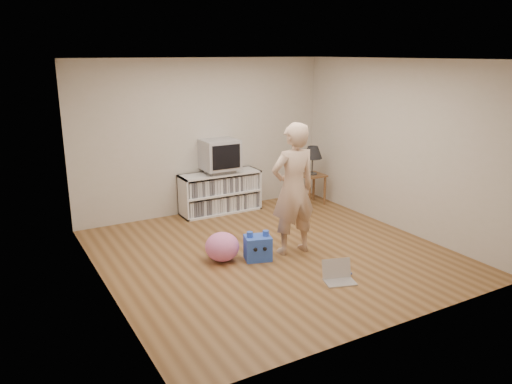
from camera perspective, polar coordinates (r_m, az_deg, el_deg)
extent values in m
plane|color=brown|center=(6.97, 1.85, -6.96)|extent=(4.50, 4.50, 0.00)
cube|color=beige|center=(8.54, -5.98, 6.30)|extent=(4.50, 0.02, 2.60)
cube|color=beige|center=(4.86, 15.90, -1.45)|extent=(4.50, 0.02, 2.60)
cube|color=beige|center=(5.76, -17.52, 1.06)|extent=(0.02, 4.50, 2.60)
cube|color=beige|center=(7.97, 15.96, 5.10)|extent=(0.02, 4.50, 2.60)
cube|color=white|center=(6.43, 2.06, 14.95)|extent=(4.50, 4.50, 0.01)
cube|color=white|center=(8.80, -4.70, 0.28)|extent=(1.40, 0.03, 0.70)
cube|color=white|center=(8.36, -8.35, -0.67)|extent=(0.03, 0.45, 0.70)
cube|color=white|center=(8.92, -0.14, 0.54)|extent=(0.03, 0.45, 0.70)
cube|color=white|center=(8.71, -4.07, -2.17)|extent=(1.40, 0.45, 0.03)
cube|color=white|center=(8.62, -4.11, -0.05)|extent=(1.34, 0.45, 0.03)
cube|color=white|center=(8.53, -4.15, 2.12)|extent=(1.40, 0.45, 0.03)
cube|color=silver|center=(8.62, -4.11, -0.05)|extent=(1.26, 0.36, 0.64)
cube|color=gray|center=(8.52, -4.16, 2.45)|extent=(0.45, 0.35, 0.07)
cube|color=#A4A4A9|center=(8.46, -4.20, 4.32)|extent=(0.60, 0.52, 0.50)
cube|color=black|center=(8.23, -3.40, 4.01)|extent=(0.50, 0.01, 0.40)
cylinder|color=brown|center=(8.93, 6.12, -0.13)|extent=(0.04, 0.04, 0.52)
cylinder|color=brown|center=(9.12, 7.86, 0.15)|extent=(0.04, 0.04, 0.52)
cylinder|color=brown|center=(9.20, 4.89, 0.37)|extent=(0.04, 0.04, 0.52)
cylinder|color=brown|center=(9.39, 6.61, 0.64)|extent=(0.04, 0.04, 0.52)
cube|color=brown|center=(9.09, 6.42, 1.93)|extent=(0.42, 0.42, 0.03)
cylinder|color=#333333|center=(9.08, 6.43, 2.10)|extent=(0.18, 0.18, 0.02)
cylinder|color=#333333|center=(9.04, 6.46, 3.16)|extent=(0.02, 0.02, 0.32)
imported|color=#CEAA8D|center=(6.72, 4.27, 0.31)|extent=(0.68, 0.46, 1.81)
cube|color=silver|center=(6.20, 9.55, -10.11)|extent=(0.42, 0.35, 0.02)
cube|color=silver|center=(6.25, 9.17, -8.60)|extent=(0.37, 0.18, 0.24)
cube|color=black|center=(6.25, 9.17, -8.60)|extent=(0.32, 0.15, 0.19)
cube|color=#475ABF|center=(6.45, 10.48, -9.06)|extent=(0.08, 0.10, 0.02)
cube|color=blue|center=(6.70, 0.21, -6.40)|extent=(0.41, 0.36, 0.33)
cylinder|color=blue|center=(6.61, -0.71, -4.87)|extent=(0.08, 0.08, 0.07)
cylinder|color=blue|center=(6.65, 1.12, -4.73)|extent=(0.08, 0.08, 0.07)
sphere|color=black|center=(6.55, -0.06, -6.60)|extent=(0.05, 0.05, 0.05)
sphere|color=black|center=(6.57, 1.02, -6.51)|extent=(0.05, 0.05, 0.05)
ellipsoid|color=pink|center=(6.67, -3.89, -6.27)|extent=(0.49, 0.49, 0.39)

